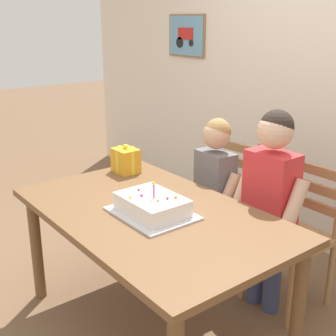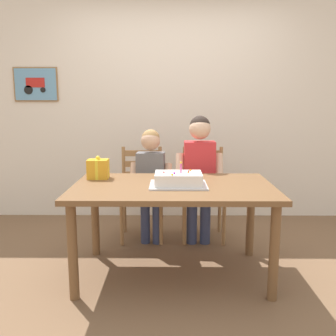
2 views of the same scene
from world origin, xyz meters
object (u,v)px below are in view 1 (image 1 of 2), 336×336
Objects in this scene: child_younger at (215,184)px; child_older at (270,193)px; dining_table at (151,226)px; chair_right at (294,233)px; gift_box_red_large at (126,160)px; chair_left at (222,202)px; birthday_cake at (152,206)px.

child_older is at bearing -0.04° from child_younger.
chair_right is (0.31, 0.85, -0.19)m from dining_table.
gift_box_red_large reaches higher than chair_right.
child_younger reaches higher than dining_table.
chair_left is 1.00× the size of chair_right.
gift_box_red_large is at bearing 158.04° from birthday_cake.
chair_left is (-0.31, 0.85, -0.19)m from dining_table.
birthday_cake is at bearing -70.17° from child_younger.
chair_left is at bearing 62.43° from gift_box_red_large.
chair_right is at bearing 32.84° from gift_box_red_large.
child_older is (0.21, 0.69, -0.03)m from birthday_cake.
chair_left is (-0.35, 0.88, -0.32)m from birthday_cake.
child_older is 1.11× the size of child_younger.
chair_right is at bearing 19.43° from child_younger.
dining_table is 1.70× the size of chair_right.
birthday_cake is 0.72m from gift_box_red_large.
child_younger is (0.42, 0.42, -0.14)m from gift_box_red_large.
child_younger is (-0.47, 0.00, -0.08)m from child_older.
chair_left reaches higher than dining_table.
gift_box_red_large is at bearing -147.16° from chair_right.
chair_right is at bearing 69.96° from dining_table.
child_younger is at bearing 109.83° from birthday_cake.
dining_table is 1.39× the size of child_younger.
dining_table is 0.70m from gift_box_red_large.
chair_right is at bearing 73.01° from child_older.
dining_table is at bearing -72.64° from child_younger.
chair_right is 0.59m from child_younger.
dining_table is 0.15m from birthday_cake.
birthday_cake reaches higher than dining_table.
birthday_cake is 0.48× the size of chair_left.
chair_right is 0.35m from child_older.
gift_box_red_large is 0.21× the size of chair_left.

